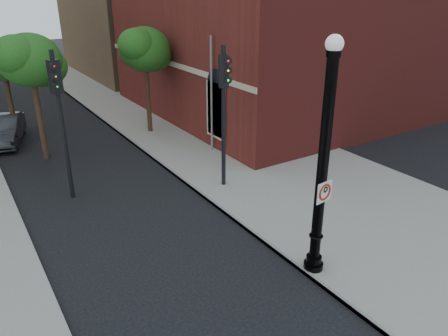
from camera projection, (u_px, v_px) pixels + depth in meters
ground at (237, 293)px, 11.27m from camera, size 120.00×120.00×0.00m
sidewalk_right at (224, 141)px, 21.97m from camera, size 8.00×60.00×0.12m
curb_edge at (151, 156)px, 20.01m from camera, size 0.10×60.00×0.14m
brick_wall_building at (323, 2)px, 27.61m from camera, size 22.30×16.30×12.50m
lamppost at (322, 175)px, 10.99m from camera, size 0.54×0.54×6.36m
no_parking_sign at (324, 192)px, 11.01m from camera, size 0.57×0.12×0.57m
parked_car at (4, 130)px, 21.62m from camera, size 2.56×4.40×1.37m
traffic_signal_left at (59, 102)px, 14.92m from camera, size 0.41×0.47×5.40m
traffic_signal_right at (224, 95)px, 15.73m from camera, size 0.43×0.48×5.42m
utility_pole at (212, 96)px, 19.69m from camera, size 0.11×0.11×5.34m
street_tree_a at (31, 61)px, 18.28m from camera, size 3.07×2.78×5.54m
street_tree_b at (3, 60)px, 20.83m from camera, size 2.81×2.54×5.06m
street_tree_c at (145, 50)px, 21.73m from camera, size 3.03×2.73×5.45m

